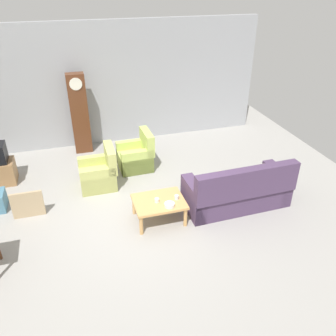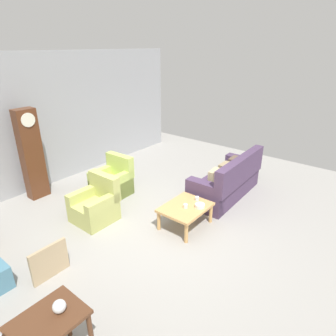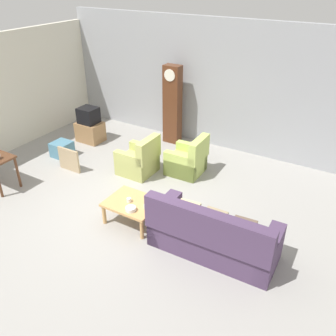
# 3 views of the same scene
# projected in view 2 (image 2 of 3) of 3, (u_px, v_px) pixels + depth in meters

# --- Properties ---
(ground_plane) EXTENTS (10.40, 10.40, 0.00)m
(ground_plane) POSITION_uv_depth(u_px,v_px,m) (162.00, 228.00, 5.75)
(ground_plane) COLOR #999691
(garage_door_wall) EXTENTS (8.40, 0.16, 3.20)m
(garage_door_wall) POSITION_uv_depth(u_px,v_px,m) (49.00, 120.00, 7.19)
(garage_door_wall) COLOR #9EA0A5
(garage_door_wall) RESTS_ON ground_plane
(couch_floral) EXTENTS (2.12, 0.93, 1.04)m
(couch_floral) POSITION_uv_depth(u_px,v_px,m) (227.00, 182.00, 6.84)
(couch_floral) COLOR #4C3856
(couch_floral) RESTS_ON ground_plane
(armchair_olive_near) EXTENTS (0.79, 0.76, 0.92)m
(armchair_olive_near) POSITION_uv_depth(u_px,v_px,m) (96.00, 206.00, 5.92)
(armchair_olive_near) COLOR #B7BC66
(armchair_olive_near) RESTS_ON ground_plane
(armchair_olive_far) EXTENTS (0.81, 0.78, 0.92)m
(armchair_olive_far) POSITION_uv_depth(u_px,v_px,m) (113.00, 182.00, 6.94)
(armchair_olive_far) COLOR #B9CE63
(armchair_olive_far) RESTS_ON ground_plane
(coffee_table_wood) EXTENTS (0.96, 0.76, 0.44)m
(coffee_table_wood) POSITION_uv_depth(u_px,v_px,m) (186.00, 209.00, 5.68)
(coffee_table_wood) COLOR tan
(coffee_table_wood) RESTS_ON ground_plane
(grandfather_clock) EXTENTS (0.44, 0.30, 2.07)m
(grandfather_clock) POSITION_uv_depth(u_px,v_px,m) (31.00, 155.00, 6.56)
(grandfather_clock) COLOR #562D19
(grandfather_clock) RESTS_ON ground_plane
(framed_picture_leaning) EXTENTS (0.60, 0.05, 0.55)m
(framed_picture_leaning) POSITION_uv_depth(u_px,v_px,m) (50.00, 262.00, 4.45)
(framed_picture_leaning) COLOR tan
(framed_picture_leaning) RESTS_ON ground_plane
(glass_dome_cloche) EXTENTS (0.14, 0.14, 0.14)m
(glass_dome_cloche) POSITION_uv_depth(u_px,v_px,m) (59.00, 306.00, 3.03)
(glass_dome_cloche) COLOR silver
(glass_dome_cloche) RESTS_ON console_table_dark
(cup_white_porcelain) EXTENTS (0.08, 0.08, 0.08)m
(cup_white_porcelain) POSITION_uv_depth(u_px,v_px,m) (186.00, 206.00, 5.58)
(cup_white_porcelain) COLOR white
(cup_white_porcelain) RESTS_ON coffee_table_wood
(cup_blue_rimmed) EXTENTS (0.08, 0.08, 0.08)m
(cup_blue_rimmed) POSITION_uv_depth(u_px,v_px,m) (197.00, 199.00, 5.85)
(cup_blue_rimmed) COLOR silver
(cup_blue_rimmed) RESTS_ON coffee_table_wood
(bowl_white_stacked) EXTENTS (0.19, 0.19, 0.07)m
(bowl_white_stacked) POSITION_uv_depth(u_px,v_px,m) (200.00, 206.00, 5.60)
(bowl_white_stacked) COLOR white
(bowl_white_stacked) RESTS_ON coffee_table_wood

